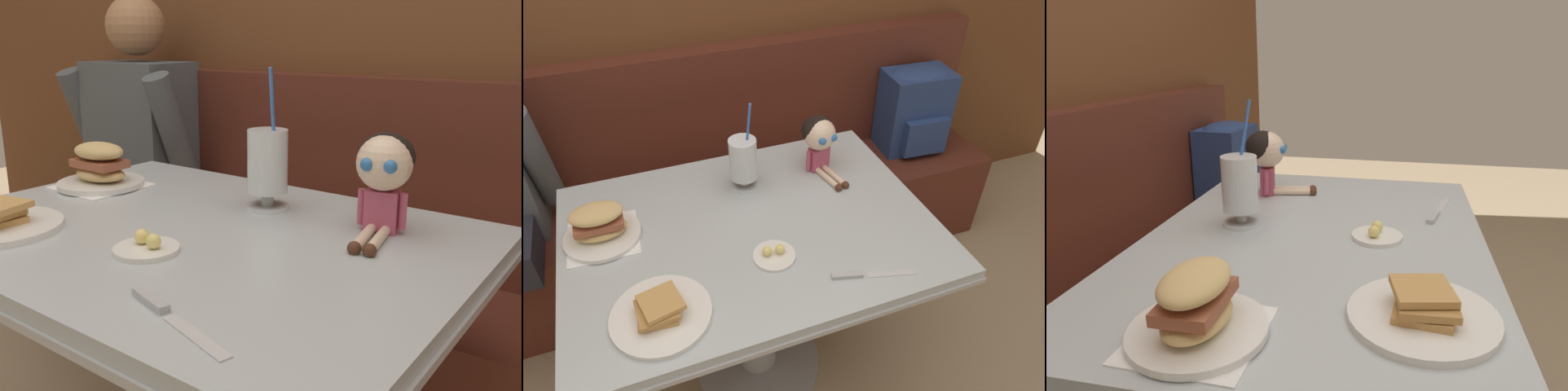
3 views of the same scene
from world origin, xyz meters
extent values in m
cube|color=#512319|center=(0.00, 0.77, 0.23)|extent=(2.60, 0.48, 0.45)
cube|color=#B2BCC1|center=(0.00, 0.18, 0.72)|extent=(1.10, 0.80, 0.03)
cube|color=#B7BABF|center=(0.00, 0.18, 0.70)|extent=(1.11, 0.81, 0.02)
cylinder|color=#A5A8AD|center=(0.00, 0.18, 0.37)|extent=(0.14, 0.14, 0.65)
cylinder|color=white|center=(-0.30, -0.06, 0.75)|extent=(0.25, 0.25, 0.01)
cube|color=tan|center=(-0.31, -0.06, 0.76)|extent=(0.11, 0.11, 0.01)
cube|color=#B78447|center=(-0.31, -0.07, 0.78)|extent=(0.10, 0.10, 0.01)
cube|color=tan|center=(-0.30, -0.06, 0.79)|extent=(0.11, 0.11, 0.01)
cylinder|color=silver|center=(0.04, 0.38, 0.74)|extent=(0.10, 0.10, 0.01)
cylinder|color=silver|center=(0.04, 0.38, 0.77)|extent=(0.03, 0.03, 0.03)
cylinder|color=silver|center=(0.04, 0.38, 0.85)|extent=(0.09, 0.09, 0.14)
cylinder|color=#E0DB6B|center=(0.04, 0.38, 0.84)|extent=(0.08, 0.08, 0.12)
cylinder|color=blue|center=(0.06, 0.37, 0.95)|extent=(0.02, 0.05, 0.22)
cube|color=white|center=(-0.42, 0.28, 0.74)|extent=(0.21, 0.21, 0.00)
cylinder|color=white|center=(-0.42, 0.28, 0.75)|extent=(0.22, 0.22, 0.01)
ellipsoid|color=tan|center=(-0.42, 0.28, 0.77)|extent=(0.15, 0.10, 0.04)
cube|color=#995138|center=(-0.42, 0.28, 0.80)|extent=(0.14, 0.09, 0.02)
ellipsoid|color=tan|center=(-0.42, 0.28, 0.83)|extent=(0.15, 0.10, 0.04)
cylinder|color=white|center=(0.02, 0.03, 0.74)|extent=(0.12, 0.12, 0.01)
sphere|color=#F4E07A|center=(0.01, 0.04, 0.76)|extent=(0.03, 0.03, 0.03)
sphere|color=#F4E07A|center=(0.04, 0.03, 0.76)|extent=(0.03, 0.03, 0.03)
cube|color=silver|center=(0.30, -0.14, 0.74)|extent=(0.14, 0.06, 0.00)
cube|color=#B2B5BA|center=(0.18, -0.11, 0.75)|extent=(0.09, 0.04, 0.01)
cube|color=#B74C6B|center=(0.32, 0.39, 0.78)|extent=(0.07, 0.05, 0.08)
sphere|color=beige|center=(0.32, 0.39, 0.88)|extent=(0.11, 0.11, 0.11)
ellipsoid|color=black|center=(0.31, 0.40, 0.89)|extent=(0.13, 0.12, 0.10)
sphere|color=#2D6BB2|center=(0.30, 0.33, 0.88)|extent=(0.03, 0.03, 0.03)
sphere|color=#2D6BB2|center=(0.35, 0.34, 0.88)|extent=(0.03, 0.03, 0.03)
cylinder|color=beige|center=(0.32, 0.31, 0.75)|extent=(0.04, 0.12, 0.02)
cylinder|color=beige|center=(0.34, 0.31, 0.75)|extent=(0.04, 0.12, 0.02)
sphere|color=#4C2819|center=(0.33, 0.25, 0.75)|extent=(0.03, 0.03, 0.03)
sphere|color=#4C2819|center=(0.36, 0.25, 0.75)|extent=(0.03, 0.03, 0.03)
cylinder|color=#B74C6B|center=(0.28, 0.38, 0.79)|extent=(0.02, 0.02, 0.07)
cylinder|color=#B74C6B|center=(0.36, 0.39, 0.79)|extent=(0.02, 0.02, 0.07)
cube|color=navy|center=(0.99, 0.79, 0.64)|extent=(0.31, 0.22, 0.38)
cube|color=navy|center=(0.99, 0.67, 0.56)|extent=(0.21, 0.07, 0.17)
ellipsoid|color=navy|center=(0.99, 0.79, 0.82)|extent=(0.30, 0.21, 0.07)
camera|label=1|loc=(0.76, -0.61, 1.11)|focal=38.98mm
camera|label=2|loc=(-0.28, -0.85, 1.69)|focal=32.34mm
camera|label=3|loc=(-0.98, -0.01, 1.16)|focal=31.01mm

